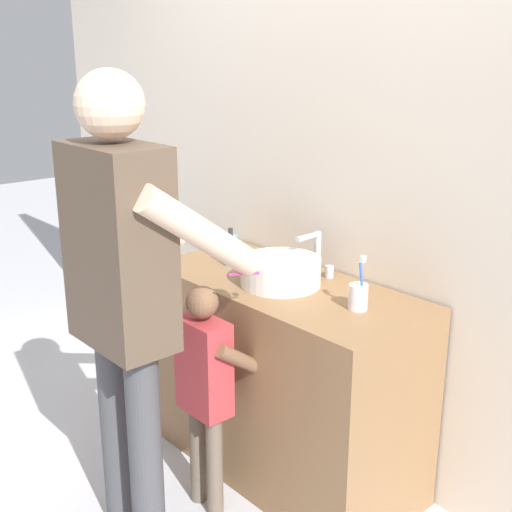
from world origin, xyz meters
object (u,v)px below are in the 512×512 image
(soap_bottle, at_px, (231,250))
(adult_parent, at_px, (125,276))
(child_toddler, at_px, (206,379))
(toothbrush_cup, at_px, (358,296))

(soap_bottle, height_order, adult_parent, adult_parent)
(child_toddler, height_order, adult_parent, adult_parent)
(child_toddler, relative_size, adult_parent, 0.55)
(soap_bottle, bearing_deg, adult_parent, -68.22)
(soap_bottle, xyz_separation_m, child_toddler, (0.33, -0.40, -0.36))
(soap_bottle, xyz_separation_m, adult_parent, (0.27, -0.68, 0.11))
(toothbrush_cup, bearing_deg, child_toddler, -132.59)
(child_toddler, bearing_deg, adult_parent, -101.28)
(soap_bottle, relative_size, adult_parent, 0.10)
(soap_bottle, height_order, child_toddler, soap_bottle)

